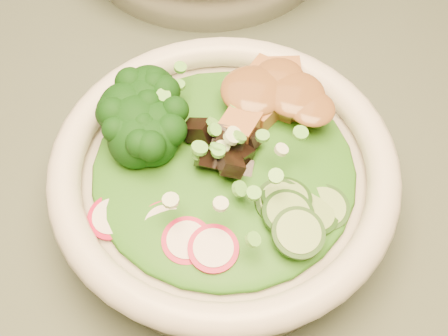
# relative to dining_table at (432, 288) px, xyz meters

# --- Properties ---
(dining_table) EXTENTS (1.20, 0.80, 0.75)m
(dining_table) POSITION_rel_dining_table_xyz_m (0.00, 0.00, 0.00)
(dining_table) COLOR black
(dining_table) RESTS_ON ground
(salad_bowl) EXTENTS (0.25, 0.25, 0.07)m
(salad_bowl) POSITION_rel_dining_table_xyz_m (-0.19, -0.04, 0.15)
(salad_bowl) COLOR silver
(salad_bowl) RESTS_ON dining_table
(lettuce_bed) EXTENTS (0.19, 0.19, 0.02)m
(lettuce_bed) POSITION_rel_dining_table_xyz_m (-0.19, -0.04, 0.17)
(lettuce_bed) COLOR #246615
(lettuce_bed) RESTS_ON salad_bowl
(broccoli_florets) EXTENTS (0.08, 0.08, 0.04)m
(broccoli_florets) POSITION_rel_dining_table_xyz_m (-0.24, -0.02, 0.18)
(broccoli_florets) COLOR black
(broccoli_florets) RESTS_ON salad_bowl
(radish_slices) EXTENTS (0.11, 0.05, 0.02)m
(radish_slices) POSITION_rel_dining_table_xyz_m (-0.20, -0.10, 0.17)
(radish_slices) COLOR #A90D32
(radish_slices) RESTS_ON salad_bowl
(cucumber_slices) EXTENTS (0.07, 0.07, 0.03)m
(cucumber_slices) POSITION_rel_dining_table_xyz_m (-0.13, -0.06, 0.18)
(cucumber_slices) COLOR #85B967
(cucumber_slices) RESTS_ON salad_bowl
(mushroom_heap) EXTENTS (0.07, 0.07, 0.04)m
(mushroom_heap) POSITION_rel_dining_table_xyz_m (-0.18, -0.03, 0.18)
(mushroom_heap) COLOR black
(mushroom_heap) RESTS_ON salad_bowl
(tofu_cubes) EXTENTS (0.09, 0.07, 0.03)m
(tofu_cubes) POSITION_rel_dining_table_xyz_m (-0.17, 0.02, 0.18)
(tofu_cubes) COLOR #A96F38
(tofu_cubes) RESTS_ON salad_bowl
(peanut_sauce) EXTENTS (0.06, 0.05, 0.01)m
(peanut_sauce) POSITION_rel_dining_table_xyz_m (-0.17, 0.02, 0.19)
(peanut_sauce) COLOR brown
(peanut_sauce) RESTS_ON tofu_cubes
(scallion_garnish) EXTENTS (0.18, 0.18, 0.02)m
(scallion_garnish) POSITION_rel_dining_table_xyz_m (-0.19, -0.04, 0.19)
(scallion_garnish) COLOR #62C044
(scallion_garnish) RESTS_ON salad_bowl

